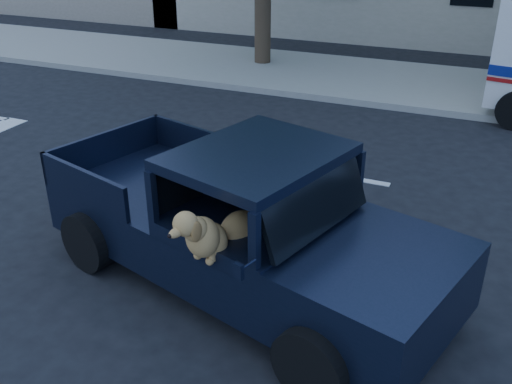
# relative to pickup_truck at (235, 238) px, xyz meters

# --- Properties ---
(ground) EXTENTS (120.00, 120.00, 0.00)m
(ground) POSITION_rel_pickup_truck_xyz_m (0.36, -0.08, -0.59)
(ground) COLOR black
(ground) RESTS_ON ground
(far_sidewalk) EXTENTS (60.00, 4.00, 0.15)m
(far_sidewalk) POSITION_rel_pickup_truck_xyz_m (0.36, 9.12, -0.51)
(far_sidewalk) COLOR gray
(far_sidewalk) RESTS_ON ground
(lane_stripes) EXTENTS (21.60, 0.14, 0.01)m
(lane_stripes) POSITION_rel_pickup_truck_xyz_m (2.36, 3.32, -0.58)
(lane_stripes) COLOR silver
(lane_stripes) RESTS_ON ground
(pickup_truck) EXTENTS (5.17, 3.18, 1.73)m
(pickup_truck) POSITION_rel_pickup_truck_xyz_m (0.00, 0.00, 0.00)
(pickup_truck) COLOR black
(pickup_truck) RESTS_ON ground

